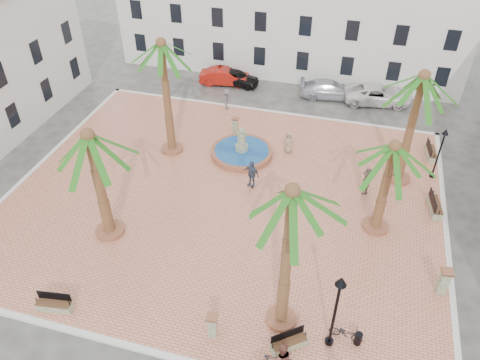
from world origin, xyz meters
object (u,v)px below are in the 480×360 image
(cyclist_b, at_px, (281,359))
(car_black, at_px, (236,77))
(bicycle_a, at_px, (346,333))
(pedestrian_fountain_b, at_px, (251,174))
(litter_bin, at_px, (358,339))
(bollard_se, at_px, (212,325))
(car_red, at_px, (225,77))
(car_white, at_px, (378,95))
(bench_s, at_px, (54,305))
(lamppost_s, at_px, (337,300))
(pedestrian_fountain_a, at_px, (289,142))
(palm_s, at_px, (291,208))
(palm_nw, at_px, (162,56))
(car_silver, at_px, (330,89))
(lamppost_e, at_px, (441,145))
(palm_sw, at_px, (91,149))
(bench_ne, at_px, (431,153))
(bench_se, at_px, (289,343))
(bollard_n, at_px, (235,126))
(pedestrian_east, at_px, (367,181))
(bench_e, at_px, (435,206))
(bollard_e, at_px, (444,281))
(pedestrian_north, at_px, (227,99))
(palm_e, at_px, (392,158))
(fountain, at_px, (242,151))

(cyclist_b, distance_m, car_black, 26.98)
(bicycle_a, distance_m, pedestrian_fountain_b, 11.71)
(litter_bin, bearing_deg, bollard_se, -168.10)
(car_red, xyz_separation_m, car_white, (12.97, 0.12, 0.03))
(bench_s, distance_m, pedestrian_fountain_b, 13.37)
(lamppost_s, distance_m, pedestrian_fountain_a, 15.13)
(palm_s, height_order, bollard_se, palm_s)
(palm_nw, xyz_separation_m, car_silver, (9.55, 11.07, -6.39))
(lamppost_e, distance_m, car_silver, 12.34)
(palm_nw, relative_size, palm_sw, 1.19)
(bench_ne, bearing_deg, car_white, 22.35)
(bench_se, xyz_separation_m, bollard_n, (-7.13, 16.16, 0.44))
(litter_bin, bearing_deg, pedestrian_east, 92.14)
(lamppost_s, height_order, bollard_se, lamppost_s)
(bench_e, bearing_deg, bollard_se, 131.42)
(bench_e, distance_m, bollard_se, 15.33)
(lamppost_e, xyz_separation_m, car_white, (-3.96, 9.42, -1.84))
(bollard_e, xyz_separation_m, pedestrian_fountain_a, (-9.53, 9.92, 0.00))
(bench_s, relative_size, bench_se, 1.09)
(litter_bin, height_order, pedestrian_north, pedestrian_north)
(pedestrian_north, bearing_deg, car_silver, -70.18)
(car_red, relative_size, car_silver, 0.89)
(pedestrian_north, distance_m, car_silver, 8.77)
(cyclist_b, bearing_deg, car_white, -112.88)
(bench_ne, xyz_separation_m, car_silver, (-7.82, 6.94, 0.29))
(bench_se, xyz_separation_m, bench_e, (6.58, 11.27, 0.04))
(bench_e, height_order, bollard_e, bollard_e)
(cyclist_b, bearing_deg, bench_ne, -126.75)
(lamppost_e, bearing_deg, bollard_n, 173.75)
(palm_s, distance_m, pedestrian_north, 20.96)
(car_white, bearing_deg, cyclist_b, 164.40)
(pedestrian_fountain_a, relative_size, car_black, 0.39)
(palm_nw, distance_m, lamppost_s, 17.94)
(litter_bin, bearing_deg, bollard_n, 123.49)
(palm_e, distance_m, lamppost_e, 7.17)
(bicycle_a, distance_m, car_red, 26.15)
(bollard_e, bearing_deg, pedestrian_fountain_b, 153.18)
(bench_e, height_order, cyclist_b, cyclist_b)
(pedestrian_fountain_a, bearing_deg, palm_nw, -164.73)
(bollard_se, bearing_deg, cyclist_b, -15.53)
(palm_nw, relative_size, bench_se, 4.92)
(bench_se, bearing_deg, car_black, 73.46)
(lamppost_s, xyz_separation_m, pedestrian_fountain_a, (-4.63, 14.23, -2.20))
(lamppost_e, bearing_deg, palm_e, -119.29)
(pedestrian_east, bearing_deg, bicycle_a, -2.50)
(fountain, xyz_separation_m, pedestrian_north, (-2.84, 5.86, 0.55))
(pedestrian_north, xyz_separation_m, car_red, (-1.54, 4.41, -0.28))
(bench_s, height_order, cyclist_b, cyclist_b)
(pedestrian_east, bearing_deg, lamppost_e, 122.06)
(cyclist_b, bearing_deg, car_silver, -104.12)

